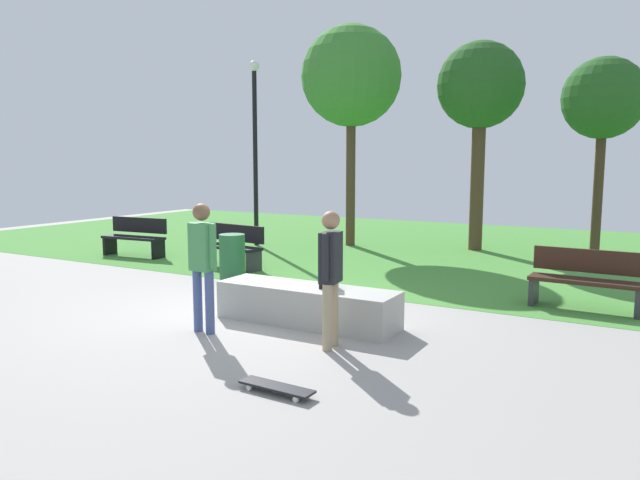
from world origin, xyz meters
TOP-DOWN VIEW (x-y plane):
  - ground_plane at (0.00, 0.00)m, footprint 28.00×28.00m
  - grass_lawn at (0.00, 7.87)m, footprint 26.60×12.26m
  - concrete_ledge at (0.97, -0.11)m, footprint 2.61×0.72m
  - backpack_on_ledge at (1.23, -0.02)m, footprint 0.31×0.34m
  - skater_performing_trick at (1.78, -0.91)m, footprint 0.24×0.43m
  - skater_watching at (0.01, -1.16)m, footprint 0.43×0.23m
  - skateboard_by_ledge at (2.01, -2.44)m, footprint 0.81×0.23m
  - park_bench_near_path at (-5.61, 2.97)m, footprint 1.63×0.60m
  - park_bench_center_lawn at (4.25, 2.67)m, footprint 1.62×0.53m
  - park_bench_near_lamppost at (-2.68, 2.86)m, footprint 1.65×0.69m
  - tree_broad_elm at (1.14, 7.96)m, footprint 2.12×2.12m
  - tree_slender_maple at (-1.99, 7.11)m, footprint 2.60×2.60m
  - tree_young_birch at (3.93, 7.77)m, footprint 1.80×1.80m
  - lamp_post at (-4.17, 5.87)m, footprint 0.28×0.28m
  - trash_bin at (-1.77, 1.73)m, footprint 0.48×0.48m

SIDE VIEW (x-z plane):
  - ground_plane at x=0.00m, z-range 0.00..0.00m
  - grass_lawn at x=0.00m, z-range 0.00..0.01m
  - skateboard_by_ledge at x=2.01m, z-range 0.02..0.10m
  - concrete_ledge at x=0.97m, z-range 0.00..0.53m
  - trash_bin at x=-1.77m, z-range 0.00..0.89m
  - park_bench_near_path at x=-5.61m, z-range 0.03..0.94m
  - park_bench_center_lawn at x=4.25m, z-range 0.03..0.94m
  - park_bench_near_lamppost at x=-2.68m, z-range 0.03..0.94m
  - backpack_on_ledge at x=1.23m, z-range 0.53..0.85m
  - skater_performing_trick at x=1.78m, z-range 0.14..1.81m
  - skater_watching at x=0.01m, z-range 0.15..1.86m
  - lamp_post at x=-4.17m, z-range 0.47..5.28m
  - tree_young_birch at x=3.93m, z-range 1.32..5.85m
  - tree_broad_elm at x=1.14m, z-range 1.43..6.58m
  - tree_slender_maple at x=-1.99m, z-range 1.53..7.25m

